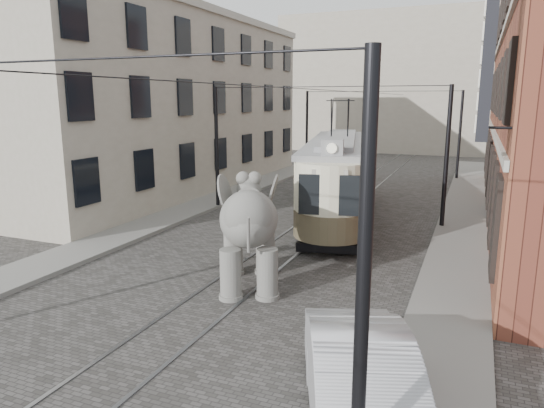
% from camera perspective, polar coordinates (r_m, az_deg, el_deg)
% --- Properties ---
extents(ground, '(120.00, 120.00, 0.00)m').
position_cam_1_polar(ground, '(17.66, 0.41, -5.82)').
color(ground, '#4A4644').
extents(tram_rails, '(1.54, 80.00, 0.02)m').
position_cam_1_polar(tram_rails, '(17.66, 0.41, -5.78)').
color(tram_rails, slate).
rests_on(tram_rails, ground).
extents(sidewalk_right, '(2.00, 60.00, 0.15)m').
position_cam_1_polar(sidewalk_right, '(16.47, 20.33, -7.66)').
color(sidewalk_right, slate).
rests_on(sidewalk_right, ground).
extents(sidewalk_left, '(2.00, 60.00, 0.15)m').
position_cam_1_polar(sidewalk_left, '(20.87, -16.38, -3.29)').
color(sidewalk_left, slate).
rests_on(sidewalk_left, ground).
extents(stucco_building, '(7.00, 24.00, 10.00)m').
position_cam_1_polar(stucco_building, '(30.90, -11.80, 11.01)').
color(stucco_building, gray).
rests_on(stucco_building, ground).
extents(distant_block, '(28.00, 10.00, 14.00)m').
position_cam_1_polar(distant_block, '(55.96, 16.48, 13.16)').
color(distant_block, gray).
rests_on(distant_block, ground).
extents(catenary, '(11.00, 30.20, 6.00)m').
position_cam_1_polar(catenary, '(21.72, 4.93, 5.60)').
color(catenary, black).
rests_on(catenary, ground).
extents(tram, '(5.72, 13.89, 5.40)m').
position_cam_1_polar(tram, '(23.60, 7.72, 5.31)').
color(tram, beige).
rests_on(tram, ground).
extents(elephant, '(4.74, 5.86, 3.15)m').
position_cam_1_polar(elephant, '(14.38, -2.69, -3.46)').
color(elephant, '#65635D').
rests_on(elephant, ground).
extents(parked_car, '(3.39, 5.18, 1.61)m').
position_cam_1_polar(parked_car, '(8.65, 10.53, -20.33)').
color(parked_car, '#B1B0B5').
rests_on(parked_car, ground).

